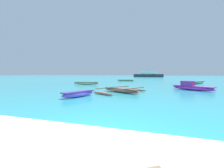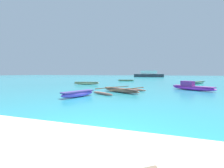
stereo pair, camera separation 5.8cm
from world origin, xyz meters
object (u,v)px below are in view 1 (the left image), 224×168
moored_boat_3 (86,83)px  distant_ferry (148,74)px  moored_boat_4 (121,90)px  moored_boat_2 (78,94)px  moored_boat_5 (126,80)px  moored_boat_0 (192,87)px  moored_boat_1 (198,82)px

moored_boat_3 → distant_ferry: distant_ferry is taller
moored_boat_3 → moored_boat_4: size_ratio=0.77×
moored_boat_2 → moored_boat_5: 21.71m
moored_boat_0 → moored_boat_4: size_ratio=0.76×
moored_boat_1 → distant_ferry: bearing=47.0°
moored_boat_1 → moored_boat_5: moored_boat_1 is taller
moored_boat_5 → distant_ferry: distant_ferry is taller
moored_boat_1 → moored_boat_3: (-15.50, -6.64, -0.00)m
moored_boat_4 → moored_boat_5: 18.80m
moored_boat_0 → moored_boat_5: bearing=160.0°
moored_boat_0 → moored_boat_1: size_ratio=1.01×
moored_boat_2 → moored_boat_4: moored_boat_2 is taller
moored_boat_2 → distant_ferry: 59.82m
moored_boat_4 → moored_boat_2: bearing=-93.7°
moored_boat_3 → distant_ferry: (5.06, 49.57, 0.93)m
moored_boat_1 → moored_boat_0: bearing=-161.8°
moored_boat_2 → distant_ferry: size_ratio=0.20×
moored_boat_1 → moored_boat_5: bearing=102.2°
moored_boat_4 → distant_ferry: distant_ferry is taller
moored_boat_1 → moored_boat_4: bearing=-179.0°
moored_boat_1 → distant_ferry: 44.19m
moored_boat_0 → moored_boat_3: bearing=-157.8°
moored_boat_0 → moored_boat_4: moored_boat_0 is taller
moored_boat_1 → moored_boat_2: moored_boat_2 is taller
moored_boat_0 → moored_boat_2: bearing=-102.6°
moored_boat_0 → moored_boat_5: size_ratio=1.03×
moored_boat_1 → moored_boat_5: 13.22m
moored_boat_0 → moored_boat_1: moored_boat_0 is taller
moored_boat_2 → moored_boat_4: (2.12, 3.21, -0.04)m
moored_boat_1 → moored_boat_4: 16.19m
moored_boat_2 → moored_boat_5: size_ratio=0.74×
moored_boat_0 → distant_ferry: size_ratio=0.28×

